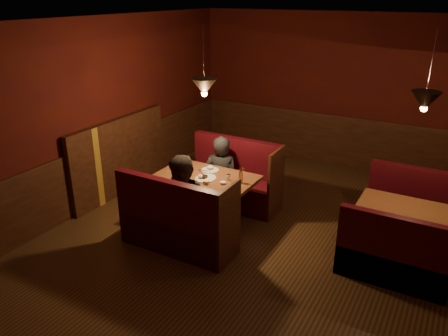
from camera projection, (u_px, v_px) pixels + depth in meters
The scene contains 9 objects.
room at pixel (253, 171), 5.68m from camera, with size 6.02×7.02×2.92m.
main_table at pixel (207, 188), 6.31m from camera, with size 1.42×0.86×1.00m.
main_bench_far at pixel (234, 184), 7.05m from camera, with size 1.56×0.56×1.07m.
main_bench_near at pixel (176, 227), 5.75m from camera, with size 1.56×0.56×1.07m.
second_table at pixel (404, 220), 5.62m from camera, with size 1.18×0.75×0.66m.
second_bench_far at pixel (412, 212), 6.25m from camera, with size 1.30×0.49×0.93m.
second_bench_near at pixel (395, 260), 5.11m from camera, with size 1.30×0.49×0.93m.
diner_a at pixel (221, 162), 6.77m from camera, with size 0.56×0.37×1.53m, color black.
diner_b at pixel (185, 189), 5.76m from camera, with size 0.78×0.61×1.60m, color black.
Camera 1 is at (1.96, -4.71, 3.23)m, focal length 35.00 mm.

